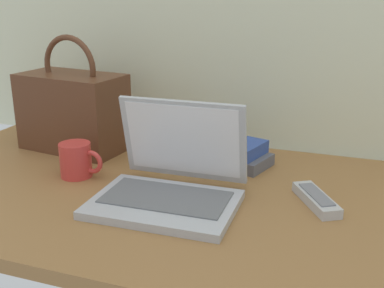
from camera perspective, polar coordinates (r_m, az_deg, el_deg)
desk at (r=1.11m, az=1.52°, el=-6.78°), size 1.60×0.76×0.03m
laptop at (r=1.07m, az=-2.54°, el=-4.39°), size 0.32×0.27×0.21m
coffee_mug at (r=1.23m, az=-13.54°, el=-1.81°), size 0.12×0.08×0.09m
remote_control_near at (r=1.09m, az=14.57°, el=-6.38°), size 0.12×0.16×0.02m
handbag at (r=1.43m, az=-14.00°, el=3.96°), size 0.32×0.20×0.33m
book_stack at (r=1.29m, az=4.48°, el=-0.95°), size 0.23×0.17×0.06m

